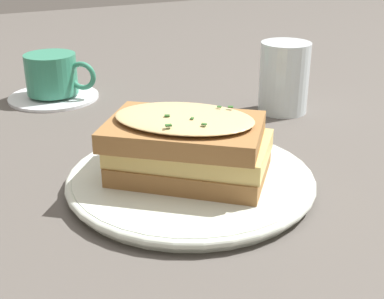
# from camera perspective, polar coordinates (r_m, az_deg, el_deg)

# --- Properties ---
(ground_plane) EXTENTS (2.40, 2.40, 0.00)m
(ground_plane) POSITION_cam_1_polar(r_m,az_deg,el_deg) (0.55, 1.15, -3.70)
(ground_plane) COLOR #514C47
(dinner_plate) EXTENTS (0.25, 0.25, 0.01)m
(dinner_plate) POSITION_cam_1_polar(r_m,az_deg,el_deg) (0.54, 0.00, -3.34)
(dinner_plate) COLOR silver
(dinner_plate) RESTS_ON ground_plane
(sandwich) EXTENTS (0.18, 0.17, 0.07)m
(sandwich) POSITION_cam_1_polar(r_m,az_deg,el_deg) (0.52, -0.27, 0.34)
(sandwich) COLOR olive
(sandwich) RESTS_ON dinner_plate
(teacup_with_saucer) EXTENTS (0.13, 0.13, 0.07)m
(teacup_with_saucer) POSITION_cam_1_polar(r_m,az_deg,el_deg) (0.83, -14.63, 7.17)
(teacup_with_saucer) COLOR white
(teacup_with_saucer) RESTS_ON ground_plane
(water_glass) EXTENTS (0.07, 0.07, 0.10)m
(water_glass) POSITION_cam_1_polar(r_m,az_deg,el_deg) (0.75, 9.79, 7.57)
(water_glass) COLOR silver
(water_glass) RESTS_ON ground_plane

